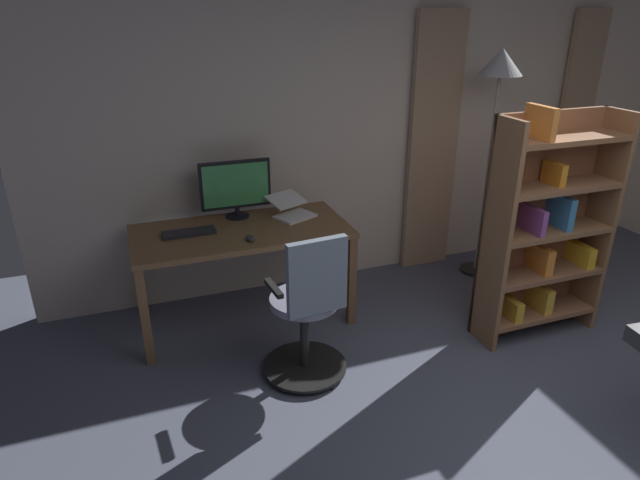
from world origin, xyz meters
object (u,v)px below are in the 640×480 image
(computer_mouse, at_px, (250,238))
(floor_lamp, at_px, (499,84))
(desk, at_px, (242,240))
(office_chair, at_px, (308,313))
(bookshelf, at_px, (543,229))
(computer_keyboard, at_px, (189,233))
(computer_monitor, at_px, (236,186))
(laptop, at_px, (292,210))

(computer_mouse, height_order, floor_lamp, floor_lamp)
(desk, height_order, office_chair, office_chair)
(desk, bearing_deg, bookshelf, 156.77)
(office_chair, relative_size, floor_lamp, 0.53)
(office_chair, bearing_deg, computer_keyboard, 118.73)
(bookshelf, height_order, floor_lamp, floor_lamp)
(office_chair, xyz_separation_m, floor_lamp, (-1.97, -0.95, 1.20))
(desk, distance_m, bookshelf, 2.17)
(office_chair, relative_size, computer_monitor, 1.92)
(laptop, height_order, bookshelf, bookshelf)
(computer_monitor, height_order, bookshelf, bookshelf)
(desk, relative_size, computer_keyboard, 4.18)
(desk, xyz_separation_m, computer_mouse, (-0.02, 0.23, 0.11))
(desk, bearing_deg, computer_keyboard, -5.01)
(bookshelf, bearing_deg, computer_mouse, -17.56)
(bookshelf, bearing_deg, computer_keyboard, -20.59)
(computer_keyboard, height_order, computer_mouse, computer_mouse)
(office_chair, bearing_deg, computer_mouse, 103.30)
(computer_monitor, relative_size, computer_mouse, 5.41)
(desk, relative_size, bookshelf, 0.93)
(computer_mouse, bearing_deg, office_chair, 108.30)
(office_chair, bearing_deg, laptop, 73.18)
(desk, height_order, computer_keyboard, computer_keyboard)
(computer_monitor, distance_m, computer_keyboard, 0.52)
(computer_keyboard, bearing_deg, laptop, -173.29)
(laptop, bearing_deg, computer_keyboard, -16.46)
(bookshelf, bearing_deg, laptop, -32.15)
(computer_mouse, bearing_deg, bookshelf, 162.44)
(computer_keyboard, bearing_deg, desk, 174.99)
(bookshelf, bearing_deg, floor_lamp, -101.84)
(office_chair, height_order, computer_monitor, computer_monitor)
(computer_mouse, relative_size, floor_lamp, 0.05)
(bookshelf, bearing_deg, computer_monitor, -29.65)
(office_chair, bearing_deg, bookshelf, -4.91)
(computer_keyboard, bearing_deg, computer_mouse, 145.85)
(desk, distance_m, computer_mouse, 0.25)
(office_chair, bearing_deg, desk, 99.64)
(computer_monitor, bearing_deg, office_chair, 99.81)
(office_chair, relative_size, computer_mouse, 10.38)
(computer_keyboard, bearing_deg, floor_lamp, -178.67)
(office_chair, xyz_separation_m, computer_keyboard, (0.59, -0.89, 0.28))
(computer_keyboard, xyz_separation_m, laptop, (-0.80, -0.09, 0.04))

